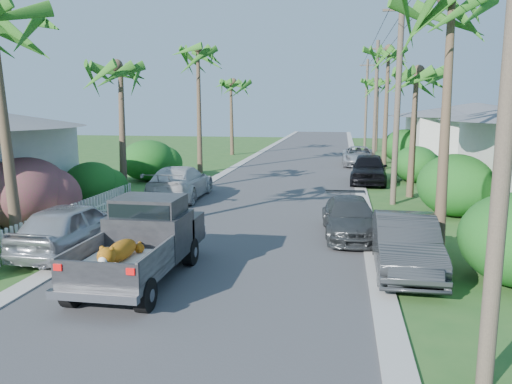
% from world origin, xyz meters
% --- Properties ---
extents(ground, '(120.00, 120.00, 0.00)m').
position_xyz_m(ground, '(0.00, 0.00, 0.00)').
color(ground, '#275520').
rests_on(ground, ground).
extents(road, '(8.00, 100.00, 0.02)m').
position_xyz_m(road, '(0.00, 25.00, 0.01)').
color(road, '#38383A').
rests_on(road, ground).
extents(curb_left, '(0.60, 100.00, 0.06)m').
position_xyz_m(curb_left, '(-4.30, 25.00, 0.03)').
color(curb_left, '#A5A39E').
rests_on(curb_left, ground).
extents(curb_right, '(0.60, 100.00, 0.06)m').
position_xyz_m(curb_right, '(4.30, 25.00, 0.03)').
color(curb_right, '#A5A39E').
rests_on(curb_right, ground).
extents(pickup_truck, '(1.98, 5.12, 2.06)m').
position_xyz_m(pickup_truck, '(-1.68, 2.01, 1.01)').
color(pickup_truck, black).
rests_on(pickup_truck, ground).
extents(parked_car_rn, '(1.62, 4.55, 1.49)m').
position_xyz_m(parked_car_rn, '(5.00, 3.48, 0.75)').
color(parked_car_rn, '#2C2F31').
rests_on(parked_car_rn, ground).
extents(parked_car_rm, '(2.12, 4.48, 1.26)m').
position_xyz_m(parked_car_rm, '(3.60, 7.00, 0.63)').
color(parked_car_rm, '#2F3334').
rests_on(parked_car_rm, ground).
extents(parked_car_rf, '(2.26, 5.02, 1.68)m').
position_xyz_m(parked_car_rf, '(4.81, 19.11, 0.84)').
color(parked_car_rf, black).
rests_on(parked_car_rf, ground).
extents(parked_car_rd, '(2.38, 5.08, 1.40)m').
position_xyz_m(parked_car_rd, '(4.51, 27.52, 0.70)').
color(parked_car_rd, '#A5A7AC').
rests_on(parked_car_rd, ground).
extents(parked_car_ln, '(1.98, 4.62, 1.56)m').
position_xyz_m(parked_car_ln, '(-4.68, 3.64, 0.78)').
color(parked_car_ln, '#ACADB3').
rests_on(parked_car_ln, ground).
extents(parked_car_lf, '(2.40, 5.51, 1.58)m').
position_xyz_m(parked_car_lf, '(-4.26, 12.60, 0.79)').
color(parked_car_lf, silver).
rests_on(parked_car_lf, ground).
extents(palm_l_b, '(4.40, 4.40, 7.40)m').
position_xyz_m(palm_l_b, '(-6.80, 12.00, 6.15)').
color(palm_l_b, brown).
rests_on(palm_l_b, ground).
extents(palm_l_c, '(4.40, 4.40, 9.20)m').
position_xyz_m(palm_l_c, '(-6.00, 22.00, 7.91)').
color(palm_l_c, brown).
rests_on(palm_l_c, ground).
extents(palm_l_d, '(4.40, 4.40, 7.70)m').
position_xyz_m(palm_l_d, '(-6.50, 34.00, 6.44)').
color(palm_l_d, brown).
rests_on(palm_l_d, ground).
extents(palm_r_b, '(4.40, 4.40, 7.20)m').
position_xyz_m(palm_r_b, '(6.60, 15.00, 5.95)').
color(palm_r_b, brown).
rests_on(palm_r_b, ground).
extents(palm_r_c, '(4.40, 4.40, 9.40)m').
position_xyz_m(palm_r_c, '(6.20, 26.00, 8.11)').
color(palm_r_c, brown).
rests_on(palm_r_c, ground).
extents(palm_r_d, '(4.40, 4.40, 8.00)m').
position_xyz_m(palm_r_d, '(6.50, 40.00, 6.74)').
color(palm_r_d, brown).
rests_on(palm_r_d, ground).
extents(shrub_l_b, '(3.00, 3.30, 2.60)m').
position_xyz_m(shrub_l_b, '(-7.80, 6.00, 1.30)').
color(shrub_l_b, '#AD1854').
rests_on(shrub_l_b, ground).
extents(shrub_l_c, '(2.40, 2.64, 2.00)m').
position_xyz_m(shrub_l_c, '(-7.40, 10.00, 1.00)').
color(shrub_l_c, '#144616').
rests_on(shrub_l_c, ground).
extents(shrub_l_d, '(3.20, 3.52, 2.40)m').
position_xyz_m(shrub_l_d, '(-8.00, 18.00, 1.20)').
color(shrub_l_d, '#144616').
rests_on(shrub_l_d, ground).
extents(shrub_r_b, '(3.00, 3.30, 2.50)m').
position_xyz_m(shrub_r_b, '(7.80, 11.00, 1.25)').
color(shrub_r_b, '#144616').
rests_on(shrub_r_b, ground).
extents(shrub_r_c, '(2.60, 2.86, 2.10)m').
position_xyz_m(shrub_r_c, '(7.50, 20.00, 1.05)').
color(shrub_r_c, '#144616').
rests_on(shrub_r_c, ground).
extents(shrub_r_d, '(3.20, 3.52, 2.60)m').
position_xyz_m(shrub_r_d, '(8.00, 30.00, 1.30)').
color(shrub_r_d, '#144616').
rests_on(shrub_r_d, ground).
extents(picket_fence, '(0.10, 11.00, 1.00)m').
position_xyz_m(picket_fence, '(-6.00, 5.50, 0.50)').
color(picket_fence, white).
rests_on(picket_fence, ground).
extents(house_right_far, '(9.00, 8.00, 4.60)m').
position_xyz_m(house_right_far, '(13.00, 30.00, 2.12)').
color(house_right_far, silver).
rests_on(house_right_far, ground).
extents(utility_pole_a, '(1.60, 0.26, 9.00)m').
position_xyz_m(utility_pole_a, '(5.60, -2.00, 4.60)').
color(utility_pole_a, brown).
rests_on(utility_pole_a, ground).
extents(utility_pole_b, '(1.60, 0.26, 9.00)m').
position_xyz_m(utility_pole_b, '(5.60, 13.00, 4.60)').
color(utility_pole_b, brown).
rests_on(utility_pole_b, ground).
extents(utility_pole_c, '(1.60, 0.26, 9.00)m').
position_xyz_m(utility_pole_c, '(5.60, 28.00, 4.60)').
color(utility_pole_c, brown).
rests_on(utility_pole_c, ground).
extents(utility_pole_d, '(1.60, 0.26, 9.00)m').
position_xyz_m(utility_pole_d, '(5.60, 43.00, 4.60)').
color(utility_pole_d, brown).
rests_on(utility_pole_d, ground).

